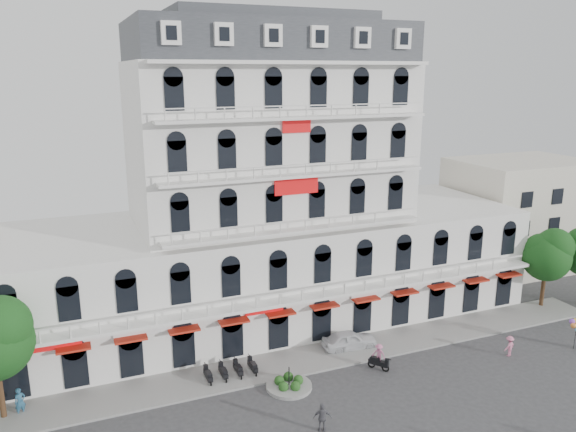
% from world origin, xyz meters
% --- Properties ---
extents(ground, '(120.00, 120.00, 0.00)m').
position_xyz_m(ground, '(0.00, 0.00, 0.00)').
color(ground, '#38383A').
rests_on(ground, ground).
extents(sidewalk, '(53.00, 4.00, 0.16)m').
position_xyz_m(sidewalk, '(0.00, 9.00, 0.08)').
color(sidewalk, gray).
rests_on(sidewalk, ground).
extents(main_building, '(45.00, 15.00, 25.80)m').
position_xyz_m(main_building, '(0.00, 18.00, 9.96)').
color(main_building, silver).
rests_on(main_building, ground).
extents(flank_building_east, '(14.00, 10.00, 12.00)m').
position_xyz_m(flank_building_east, '(30.00, 20.00, 6.00)').
color(flank_building_east, beige).
rests_on(flank_building_east, ground).
extents(traffic_island, '(3.20, 3.20, 1.60)m').
position_xyz_m(traffic_island, '(-3.00, 6.00, 0.26)').
color(traffic_island, gray).
rests_on(traffic_island, ground).
extents(parked_scooter_row, '(4.40, 1.80, 1.10)m').
position_xyz_m(parked_scooter_row, '(-6.35, 8.80, 0.00)').
color(parked_scooter_row, black).
rests_on(parked_scooter_row, ground).
extents(tree_east_inner, '(4.40, 4.37, 7.57)m').
position_xyz_m(tree_east_inner, '(24.05, 9.98, 5.21)').
color(tree_east_inner, '#382314').
rests_on(tree_east_inner, ground).
extents(parked_car, '(4.47, 2.11, 1.48)m').
position_xyz_m(parked_car, '(3.57, 9.50, 0.74)').
color(parked_car, silver).
rests_on(parked_car, ground).
extents(rider_center, '(1.17, 1.44, 2.05)m').
position_xyz_m(rider_center, '(4.02, 5.82, 1.07)').
color(rider_center, black).
rests_on(rider_center, ground).
extents(pedestrian_mid, '(1.18, 0.84, 1.86)m').
position_xyz_m(pedestrian_mid, '(-2.94, 0.79, 0.93)').
color(pedestrian_mid, '#5A5960').
rests_on(pedestrian_mid, ground).
extents(pedestrian_right, '(1.16, 0.83, 1.62)m').
position_xyz_m(pedestrian_right, '(14.41, 3.83, 0.81)').
color(pedestrian_right, pink).
rests_on(pedestrian_right, ground).
extents(pedestrian_far, '(0.81, 0.68, 1.87)m').
position_xyz_m(pedestrian_far, '(-20.00, 9.50, 0.94)').
color(pedestrian_far, '#275776').
rests_on(pedestrian_far, ground).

